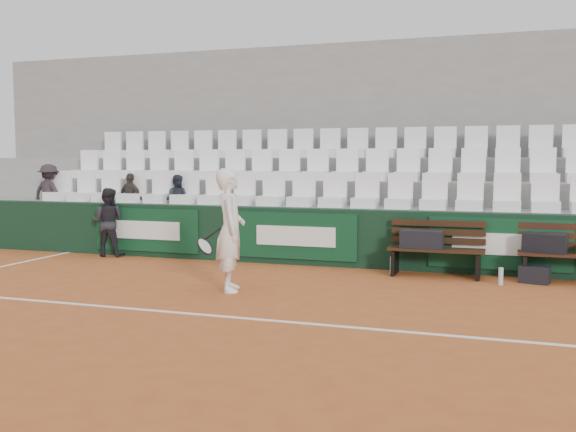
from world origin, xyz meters
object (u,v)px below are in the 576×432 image
Objects in this scene: sports_bag_left at (422,239)px; ball_kid at (108,222)px; tennis_player at (230,230)px; spectator_b at (130,176)px; bench_left at (436,262)px; spectator_a at (49,172)px; water_bottle_far at (501,276)px; spectator_c at (176,178)px; bench_right at (570,268)px; sports_bag_ground at (534,275)px; sports_bag_right at (545,243)px; water_bottle_near at (392,265)px.

ball_kid reaches higher than sports_bag_left.
tennis_player is at bearing 136.18° from ball_kid.
ball_kid is at bearing 102.97° from spectator_b.
bench_left is 8.37m from spectator_a.
spectator_c is at bearing 167.10° from water_bottle_far.
bench_right reaches higher than sports_bag_ground.
sports_bag_right is 0.52m from sports_bag_ground.
sports_bag_ground is (-0.14, -0.19, -0.46)m from sports_bag_right.
bench_right is (1.98, 0.08, 0.00)m from bench_left.
sports_bag_left reaches higher than water_bottle_near.
water_bottle_far is at bearing -16.73° from sports_bag_left.
bench_left is 2.42× the size of sports_bag_right.
spectator_b is (-7.81, 0.91, 0.93)m from sports_bag_right.
spectator_c is (-4.45, 0.97, 1.37)m from water_bottle_near.
spectator_a reaches higher than water_bottle_near.
bench_right is at bearing -0.97° from sports_bag_right.
bench_left is at bearing 38.04° from tennis_player.
sports_bag_right is 7.92m from spectator_b.
bench_right is at bearing 3.34° from sports_bag_left.
water_bottle_near is at bearing 176.56° from sports_bag_ground.
sports_bag_left is at bearing 158.07° from spectator_c.
spectator_b is (1.99, 0.00, -0.09)m from spectator_a.
water_bottle_far is at bearing 175.55° from spectator_a.
tennis_player is 6.38m from spectator_a.
ball_kid is (-5.97, 0.23, 0.07)m from sports_bag_left.
sports_bag_right is at bearing 4.20° from sports_bag_left.
spectator_c reaches higher than water_bottle_far.
sports_bag_right is 0.61× the size of spectator_c.
spectator_a is (-7.97, 1.04, 1.02)m from sports_bag_left.
sports_bag_ground is (1.47, -0.10, -0.10)m from bench_left.
bench_left is at bearing 166.96° from ball_kid.
bench_left is 2.27× the size of sports_bag_left.
sports_bag_right is (-0.37, 0.01, 0.37)m from bench_right.
sports_bag_left reaches higher than bench_right.
ball_kid is 2.36m from spectator_a.
water_bottle_far is (1.69, -0.44, -0.01)m from water_bottle_near.
sports_bag_right is at bearing -174.03° from spectator_b.
spectator_b reaches higher than sports_bag_left.
tennis_player is at bearing -140.09° from sports_bag_left.
water_bottle_far is 4.07m from tennis_player.
water_bottle_near is 1.74m from water_bottle_far.
spectator_b is (-5.98, 1.04, 0.93)m from sports_bag_left.
sports_bag_right is 0.60× the size of spectator_b.
bench_left is at bearing 177.31° from spectator_a.
spectator_c is at bearing 169.04° from bench_left.
sports_bag_ground is at bearing -126.41° from sports_bag_right.
water_bottle_near is at bearing -178.84° from bench_right.
bench_right is 5.79× the size of water_bottle_far.
sports_bag_right is 0.36× the size of tennis_player.
sports_bag_right is 0.51× the size of spectator_a.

